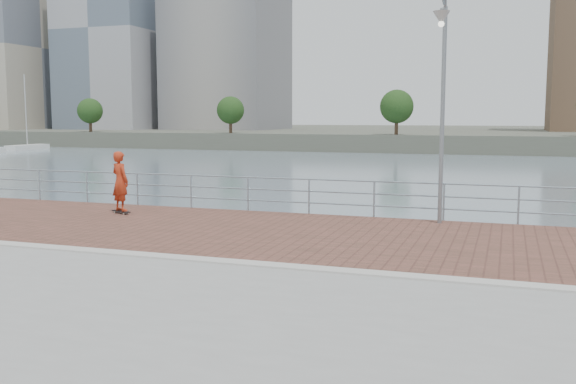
% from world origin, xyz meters
% --- Properties ---
extents(water, '(400.00, 400.00, 0.00)m').
position_xyz_m(water, '(0.00, 0.00, -2.00)').
color(water, slate).
rests_on(water, ground).
extents(brick_lane, '(40.00, 6.80, 0.02)m').
position_xyz_m(brick_lane, '(0.00, 3.60, 0.01)').
color(brick_lane, brown).
rests_on(brick_lane, seawall).
extents(curb, '(40.00, 0.40, 0.06)m').
position_xyz_m(curb, '(0.00, 0.00, 0.03)').
color(curb, '#B7B5AD').
rests_on(curb, seawall).
extents(far_shore, '(320.00, 95.00, 2.50)m').
position_xyz_m(far_shore, '(0.00, 122.50, -0.75)').
color(far_shore, '#4C5142').
rests_on(far_shore, ground).
extents(guardrail, '(39.06, 0.06, 1.13)m').
position_xyz_m(guardrail, '(0.00, 7.00, 0.69)').
color(guardrail, '#8C9EA8').
rests_on(guardrail, brick_lane).
extents(street_lamp, '(0.44, 1.29, 6.08)m').
position_xyz_m(street_lamp, '(3.02, 6.06, 4.32)').
color(street_lamp, gray).
rests_on(street_lamp, brick_lane).
extents(skateboard, '(0.76, 0.46, 0.09)m').
position_xyz_m(skateboard, '(-6.59, 5.09, 0.09)').
color(skateboard, black).
rests_on(skateboard, brick_lane).
extents(skateboarder, '(0.80, 0.67, 1.86)m').
position_xyz_m(skateboarder, '(-6.59, 5.09, 1.04)').
color(skateboarder, '#B23117').
rests_on(skateboarder, skateboard).
extents(shoreline_trees, '(109.17, 4.81, 6.42)m').
position_xyz_m(shoreline_trees, '(-5.72, 77.00, 4.18)').
color(shoreline_trees, '#473323').
rests_on(shoreline_trees, far_shore).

